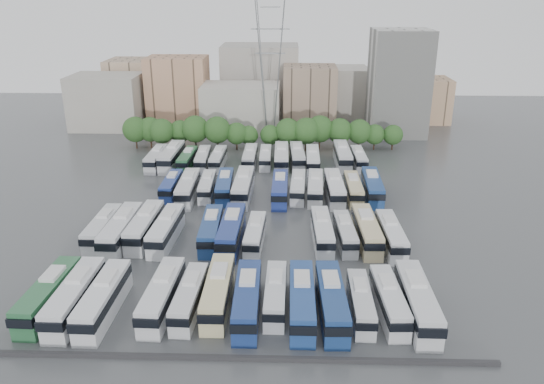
{
  "coord_description": "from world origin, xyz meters",
  "views": [
    {
      "loc": [
        6.38,
        -77.11,
        35.67
      ],
      "look_at": [
        3.74,
        6.87,
        3.0
      ],
      "focal_mm": 35.0,
      "sensor_mm": 36.0,
      "label": 1
    }
  ],
  "objects_px": {
    "bus_r3_s0": "(156,158)",
    "bus_r3_s9": "(297,156)",
    "bus_r0_s8": "(275,294)",
    "bus_r3_s8": "(281,157)",
    "apartment_tower": "(398,83)",
    "bus_r1_s12": "(367,230)",
    "bus_r1_s0": "(103,228)",
    "bus_r1_s1": "(121,230)",
    "bus_r2_s8": "(280,189)",
    "bus_r1_s6": "(231,230)",
    "bus_r1_s3": "(166,229)",
    "bus_r2_s13": "(372,186)",
    "bus_r1_s2": "(145,226)",
    "bus_r0_s2": "(103,299)",
    "bus_r3_s4": "(218,159)",
    "bus_r2_s11": "(335,188)",
    "bus_r1_s5": "(211,229)",
    "bus_r2_s9": "(298,187)",
    "bus_r1_s7": "(255,234)",
    "bus_r0_s9": "(302,300)",
    "bus_r0_s0": "(49,294)",
    "bus_r2_s2": "(171,185)",
    "bus_r2_s10": "(315,187)",
    "bus_r3_s6": "(250,157)",
    "bus_r0_s1": "(75,296)",
    "bus_r2_s5": "(225,186)",
    "bus_r0_s4": "(162,295)",
    "bus_r1_s13": "(391,235)",
    "bus_r2_s12": "(353,188)",
    "bus_r3_s10": "(313,159)",
    "bus_r0_s11": "(361,302)",
    "electricity_pylon": "(270,64)",
    "bus_r2_s4": "(207,186)",
    "bus_r0_s13": "(417,301)",
    "bus_r0_s10": "(332,301)",
    "bus_r2_s6": "(243,186)",
    "bus_r3_s1": "(172,156)",
    "bus_r3_s12": "(342,155)",
    "bus_r0_s6": "(218,291)",
    "bus_r0_s12": "(389,300)",
    "bus_r0_s5": "(190,297)",
    "bus_r3_s7": "(265,157)",
    "bus_r0_s7": "(247,299)"
  },
  "relations": [
    {
      "from": "bus_r3_s0",
      "to": "bus_r1_s0",
      "type": "bearing_deg",
      "value": -89.32
    },
    {
      "from": "bus_r2_s2",
      "to": "bus_r2_s10",
      "type": "distance_m",
      "value": 26.33
    },
    {
      "from": "bus_r0_s9",
      "to": "bus_r1_s2",
      "type": "relative_size",
      "value": 0.99
    },
    {
      "from": "bus_r1_s1",
      "to": "bus_r2_s8",
      "type": "height_order",
      "value": "bus_r1_s1"
    },
    {
      "from": "bus_r1_s0",
      "to": "bus_r3_s10",
      "type": "distance_m",
      "value": 47.79
    },
    {
      "from": "bus_r0_s9",
      "to": "bus_r2_s6",
      "type": "bearing_deg",
      "value": 105.02
    },
    {
      "from": "bus_r0_s13",
      "to": "bus_r0_s8",
      "type": "bearing_deg",
      "value": 174.79
    },
    {
      "from": "bus_r0_s8",
      "to": "bus_r3_s8",
      "type": "relative_size",
      "value": 0.85
    },
    {
      "from": "bus_r0_s10",
      "to": "bus_r2_s2",
      "type": "height_order",
      "value": "bus_r0_s10"
    },
    {
      "from": "bus_r2_s9",
      "to": "bus_r3_s0",
      "type": "bearing_deg",
      "value": 154.42
    },
    {
      "from": "bus_r2_s5",
      "to": "bus_r3_s7",
      "type": "height_order",
      "value": "bus_r2_s5"
    },
    {
      "from": "bus_r1_s7",
      "to": "bus_r2_s12",
      "type": "xyz_separation_m",
      "value": [
        16.55,
        19.13,
        0.1
      ]
    },
    {
      "from": "bus_r0_s6",
      "to": "bus_r3_s0",
      "type": "relative_size",
      "value": 1.09
    },
    {
      "from": "bus_r1_s13",
      "to": "bus_r2_s5",
      "type": "distance_m",
      "value": 32.96
    },
    {
      "from": "bus_r0_s1",
      "to": "bus_r2_s9",
      "type": "relative_size",
      "value": 1.15
    },
    {
      "from": "bus_r3_s4",
      "to": "bus_r3_s12",
      "type": "bearing_deg",
      "value": 5.53
    },
    {
      "from": "bus_r1_s0",
      "to": "bus_r3_s0",
      "type": "relative_size",
      "value": 1.02
    },
    {
      "from": "bus_r0_s9",
      "to": "bus_r1_s3",
      "type": "height_order",
      "value": "bus_r0_s9"
    },
    {
      "from": "apartment_tower",
      "to": "bus_r1_s12",
      "type": "height_order",
      "value": "apartment_tower"
    },
    {
      "from": "bus_r0_s13",
      "to": "bus_r2_s13",
      "type": "height_order",
      "value": "bus_r0_s13"
    },
    {
      "from": "bus_r3_s4",
      "to": "bus_r3_s8",
      "type": "distance_m",
      "value": 13.42
    },
    {
      "from": "bus_r0_s5",
      "to": "bus_r0_s8",
      "type": "height_order",
      "value": "bus_r0_s5"
    },
    {
      "from": "bus_r3_s6",
      "to": "bus_r0_s9",
      "type": "bearing_deg",
      "value": -79.72
    },
    {
      "from": "apartment_tower",
      "to": "bus_r0_s13",
      "type": "height_order",
      "value": "apartment_tower"
    },
    {
      "from": "bus_r0_s12",
      "to": "bus_r0_s6",
      "type": "bearing_deg",
      "value": 174.24
    },
    {
      "from": "bus_r0_s8",
      "to": "bus_r2_s11",
      "type": "relative_size",
      "value": 0.87
    },
    {
      "from": "bus_r2_s6",
      "to": "bus_r3_s1",
      "type": "distance_m",
      "value": 24.29
    },
    {
      "from": "bus_r1_s2",
      "to": "bus_r0_s2",
      "type": "bearing_deg",
      "value": -87.47
    },
    {
      "from": "bus_r1_s12",
      "to": "bus_r3_s4",
      "type": "relative_size",
      "value": 1.17
    },
    {
      "from": "bus_r0_s1",
      "to": "bus_r0_s11",
      "type": "height_order",
      "value": "bus_r0_s1"
    },
    {
      "from": "bus_r1_s5",
      "to": "bus_r2_s9",
      "type": "xyz_separation_m",
      "value": [
        13.21,
        18.86,
        -0.12
      ]
    },
    {
      "from": "bus_r3_s0",
      "to": "bus_r3_s9",
      "type": "distance_m",
      "value": 29.86
    },
    {
      "from": "bus_r1_s7",
      "to": "bus_r3_s6",
      "type": "distance_m",
      "value": 37.06
    },
    {
      "from": "bus_r1_s7",
      "to": "bus_r1_s0",
      "type": "bearing_deg",
      "value": 179.67
    },
    {
      "from": "bus_r1_s3",
      "to": "bus_r2_s13",
      "type": "bearing_deg",
      "value": 32.34
    },
    {
      "from": "bus_r0_s4",
      "to": "bus_r0_s8",
      "type": "height_order",
      "value": "bus_r0_s4"
    },
    {
      "from": "bus_r0_s7",
      "to": "bus_r0_s10",
      "type": "xyz_separation_m",
      "value": [
        9.73,
        -0.1,
        0.03
      ]
    },
    {
      "from": "bus_r2_s5",
      "to": "bus_r2_s11",
      "type": "height_order",
      "value": "bus_r2_s11"
    },
    {
      "from": "bus_r1_s6",
      "to": "bus_r1_s0",
      "type": "bearing_deg",
      "value": 179.25
    },
    {
      "from": "bus_r0_s2",
      "to": "bus_r2_s6",
      "type": "bearing_deg",
      "value": 71.52
    },
    {
      "from": "bus_r0_s9",
      "to": "bus_r0_s0",
      "type": "bearing_deg",
      "value": 179.63
    },
    {
      "from": "bus_r2_s12",
      "to": "bus_r3_s6",
      "type": "distance_m",
      "value": 26.67
    },
    {
      "from": "bus_r0_s1",
      "to": "bus_r3_s8",
      "type": "height_order",
      "value": "bus_r0_s1"
    },
    {
      "from": "bus_r2_s12",
      "to": "bus_r3_s6",
      "type": "relative_size",
      "value": 0.98
    },
    {
      "from": "apartment_tower",
      "to": "bus_r0_s4",
      "type": "height_order",
      "value": "apartment_tower"
    },
    {
      "from": "bus_r2_s5",
      "to": "bus_r3_s4",
      "type": "relative_size",
      "value": 1.1
    },
    {
      "from": "electricity_pylon",
      "to": "bus_r2_s4",
      "type": "distance_m",
      "value": 42.01
    },
    {
      "from": "bus_r1_s1",
      "to": "bus_r2_s8",
      "type": "xyz_separation_m",
      "value": [
        23.17,
        18.2,
        -0.16
      ]
    },
    {
      "from": "bus_r0_s9",
      "to": "bus_r2_s8",
      "type": "xyz_separation_m",
      "value": [
        -3.16,
        36.09,
        -0.08
      ]
    },
    {
      "from": "bus_r0_s0",
      "to": "bus_r3_s0",
      "type": "xyz_separation_m",
      "value": [
        0.03,
        53.35,
        -0.18
      ]
    }
  ]
}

